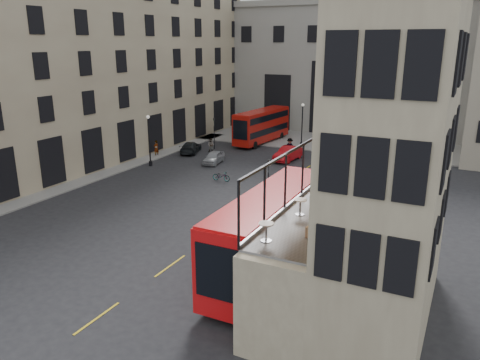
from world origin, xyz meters
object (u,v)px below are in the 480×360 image
at_px(car_b, 288,154).
at_px(cafe_chair_d, 344,198).
at_px(cyclist, 291,181).
at_px(pedestrian_b, 290,147).
at_px(cafe_chair_a, 313,231).
at_px(cafe_chair_c, 339,212).
at_px(street_lamp_b, 302,127).
at_px(pedestrian_d, 400,142).
at_px(cafe_table_far, 317,191).
at_px(bus_far, 262,125).
at_px(car_a, 214,157).
at_px(traffic_light_far, 214,129).
at_px(pedestrian_a, 211,145).
at_px(pedestrian_e, 156,148).
at_px(bus_near, 270,229).
at_px(car_c, 191,147).
at_px(cafe_table_near, 266,229).
at_px(bicycle, 221,176).
at_px(pedestrian_c, 349,149).
at_px(street_lamp_a, 149,143).
at_px(traffic_light_near, 268,177).
at_px(cafe_table_mid, 300,204).

height_order(car_b, cafe_chair_d, cafe_chair_d).
distance_m(cyclist, pedestrian_b, 13.60).
height_order(cafe_chair_a, cafe_chair_c, cafe_chair_a).
height_order(street_lamp_b, cafe_chair_a, cafe_chair_a).
xyz_separation_m(pedestrian_d, cafe_table_far, (0.90, -36.17, 4.29)).
height_order(bus_far, car_a, bus_far).
bearing_deg(pedestrian_b, bus_far, 105.82).
relative_size(traffic_light_far, pedestrian_b, 1.92).
bearing_deg(pedestrian_a, pedestrian_e, -147.72).
bearing_deg(pedestrian_b, cyclist, -102.06).
bearing_deg(car_b, bus_near, -66.08).
distance_m(car_b, pedestrian_e, 14.90).
bearing_deg(pedestrian_d, cafe_table_far, 163.95).
xyz_separation_m(car_c, cafe_table_near, (22.09, -28.71, 4.49)).
xyz_separation_m(bicycle, pedestrian_c, (8.26, 15.11, 0.33)).
bearing_deg(street_lamp_a, car_b, 35.68).
bearing_deg(bicycle, car_b, -17.24).
xyz_separation_m(bicycle, cafe_table_near, (13.34, -20.24, 4.67)).
relative_size(traffic_light_near, cafe_table_far, 4.96).
bearing_deg(car_a, pedestrian_e, 172.69).
relative_size(bicycle, cafe_chair_a, 2.00).
xyz_separation_m(car_c, pedestrian_a, (1.98, 1.35, 0.20)).
height_order(cafe_table_mid, cafe_chair_a, cafe_chair_a).
xyz_separation_m(car_a, car_b, (6.66, 4.74, 0.12)).
bearing_deg(pedestrian_c, bicycle, 24.22).
bearing_deg(traffic_light_far, car_a, -60.76).
height_order(bus_far, pedestrian_d, bus_far).
bearing_deg(cafe_table_far, traffic_light_near, 125.40).
height_order(bus_far, cafe_chair_d, cafe_chair_d).
bearing_deg(traffic_light_far, traffic_light_near, -48.81).
height_order(bus_near, cyclist, bus_near).
height_order(car_a, cyclist, cyclist).
bearing_deg(pedestrian_b, pedestrian_d, 8.05).
bearing_deg(car_a, pedestrian_a, 114.52).
relative_size(street_lamp_b, cafe_chair_c, 6.08).
height_order(car_a, pedestrian_a, pedestrian_a).
bearing_deg(traffic_light_near, car_c, 140.01).
distance_m(cyclist, pedestrian_d, 22.83).
xyz_separation_m(traffic_light_far, car_c, (-1.44, -3.04, -1.78)).
bearing_deg(pedestrian_c, bus_near, 58.49).
xyz_separation_m(car_c, cyclist, (15.75, -8.63, 0.31)).
xyz_separation_m(pedestrian_b, pedestrian_d, (10.67, 9.44, -0.17)).
height_order(car_a, cafe_table_far, cafe_table_far).
bearing_deg(cafe_table_near, pedestrian_a, 123.79).
bearing_deg(pedestrian_c, traffic_light_near, 48.29).
bearing_deg(cyclist, cafe_table_mid, -175.16).
bearing_deg(bicycle, street_lamp_a, 78.68).
height_order(traffic_light_far, cafe_chair_a, cafe_chair_a).
bearing_deg(cyclist, pedestrian_e, 56.73).
bearing_deg(bus_far, car_c, -119.77).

